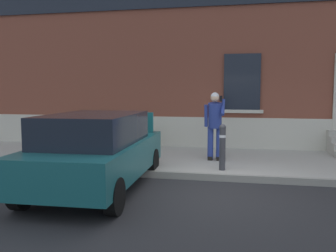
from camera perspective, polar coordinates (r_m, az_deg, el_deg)
ground_plane at (r=7.08m, az=5.80°, el=-10.34°), size 80.00×80.00×0.00m
sidewalk at (r=9.78m, az=7.47°, el=-5.43°), size 24.00×3.60×0.15m
curb_edge at (r=7.96m, az=6.50°, el=-7.97°), size 24.00×0.12×0.15m
building_facade at (r=12.21m, az=8.61°, el=13.98°), size 24.00×1.52×7.50m
hatchback_car_teal at (r=7.21m, az=-11.11°, el=-3.69°), size 1.90×4.12×1.50m
bollard_near_person at (r=8.22m, az=8.57°, el=-3.03°), size 0.15×0.15×1.04m
person_on_phone at (r=9.25m, az=7.38°, el=0.66°), size 0.51×0.51×1.74m
planter_olive at (r=11.85m, az=-12.89°, el=-0.98°), size 0.44×0.44×0.86m
planter_cream at (r=11.15m, az=-3.71°, el=-1.26°), size 0.44×0.44×0.86m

